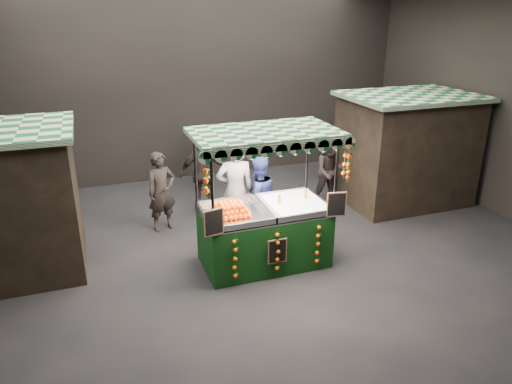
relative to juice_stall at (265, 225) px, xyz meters
name	(u,v)px	position (x,y,z in m)	size (l,w,h in m)	color
ground	(252,256)	(-0.14, 0.32, -0.78)	(12.00, 12.00, 0.00)	black
market_hall	(252,76)	(-0.14, 0.32, 2.60)	(12.10, 10.10, 5.05)	black
neighbour_stall_right	(405,149)	(4.26, 1.82, 0.53)	(3.00, 2.20, 2.60)	black
juice_stall	(265,225)	(0.00, 0.00, 0.00)	(2.60, 1.53, 2.52)	black
vendor_grey	(235,191)	(-0.21, 1.14, 0.26)	(0.83, 0.61, 2.08)	gray
vendor_blue	(258,198)	(0.24, 1.05, 0.09)	(0.93, 0.77, 1.74)	navy
shopper_0	(162,192)	(-1.52, 2.12, 0.07)	(0.71, 0.56, 1.70)	black
shopper_1	(331,172)	(2.45, 2.12, 0.06)	(0.92, 0.78, 1.68)	black
shopper_2	(204,174)	(-0.46, 2.73, 0.15)	(1.14, 0.59, 1.86)	black
shopper_3	(200,158)	(-0.18, 4.24, 0.04)	(1.06, 1.23, 1.65)	black
shopper_4	(45,186)	(-3.81, 3.09, 0.14)	(0.94, 0.64, 1.85)	#292221
shopper_5	(392,159)	(4.36, 2.44, 0.08)	(1.45, 1.52, 1.72)	#2C2524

